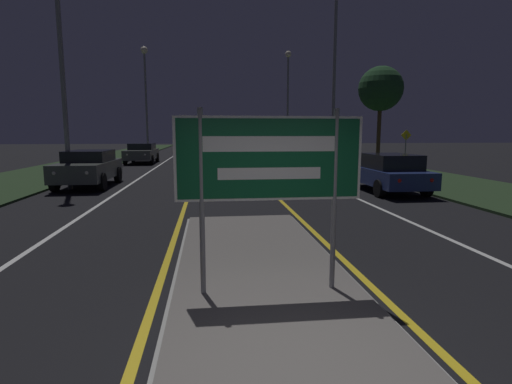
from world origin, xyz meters
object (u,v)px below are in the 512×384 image
(car_receding_0, at_px, (388,172))
(car_receding_1, at_px, (313,154))
(warning_sign, at_px, (406,146))
(streetlight_left_near, at_px, (60,32))
(streetlight_left_far, at_px, (145,81))
(car_approaching_0, at_px, (89,167))
(streetlight_right_near, at_px, (335,52))
(streetlight_right_far, at_px, (288,86))
(highway_sign, at_px, (269,165))
(car_approaching_1, at_px, (142,153))

(car_receding_0, distance_m, car_receding_1, 11.52)
(car_receding_0, relative_size, warning_sign, 1.90)
(streetlight_left_near, relative_size, streetlight_left_far, 0.99)
(car_receding_1, distance_m, car_approaching_0, 14.63)
(streetlight_right_near, relative_size, streetlight_right_far, 1.11)
(highway_sign, relative_size, streetlight_right_near, 0.23)
(highway_sign, distance_m, car_approaching_1, 25.69)
(streetlight_right_near, bearing_deg, highway_sign, -109.82)
(car_receding_1, relative_size, car_approaching_1, 0.99)
(car_approaching_1, bearing_deg, car_receding_1, -20.30)
(streetlight_left_near, bearing_deg, highway_sign, -60.95)
(highway_sign, distance_m, car_approaching_0, 13.35)
(highway_sign, bearing_deg, streetlight_left_near, 119.05)
(streetlight_right_far, bearing_deg, streetlight_right_near, -90.29)
(streetlight_left_far, relative_size, car_approaching_0, 2.20)
(car_receding_1, xyz_separation_m, car_approaching_0, (-11.77, -8.68, 0.01))
(streetlight_left_near, bearing_deg, streetlight_right_far, 58.30)
(warning_sign, bearing_deg, car_approaching_1, 150.79)
(streetlight_left_far, bearing_deg, car_approaching_1, -85.25)
(streetlight_left_far, xyz_separation_m, streetlight_right_near, (12.71, -14.13, 0.02))
(streetlight_right_far, xyz_separation_m, car_receding_1, (-0.48, -11.28, -5.64))
(highway_sign, bearing_deg, streetlight_left_far, 101.09)
(streetlight_right_far, bearing_deg, highway_sign, -101.51)
(streetlight_left_near, bearing_deg, warning_sign, 16.64)
(car_receding_0, relative_size, car_receding_1, 0.92)
(streetlight_left_far, relative_size, warning_sign, 4.20)
(streetlight_right_near, bearing_deg, streetlight_left_far, 131.97)
(highway_sign, xyz_separation_m, warning_sign, (10.14, 16.19, -0.33))
(car_receding_0, distance_m, car_approaching_1, 19.64)
(streetlight_right_far, relative_size, car_approaching_0, 2.18)
(car_approaching_1, bearing_deg, streetlight_right_far, 29.63)
(streetlight_right_far, bearing_deg, warning_sign, -77.08)
(streetlight_right_near, relative_size, car_approaching_0, 2.41)
(car_approaching_1, bearing_deg, warning_sign, -29.21)
(streetlight_left_far, height_order, car_approaching_1, streetlight_left_far)
(highway_sign, bearing_deg, car_approaching_1, 102.81)
(highway_sign, distance_m, streetlight_left_far, 32.98)
(car_receding_0, bearing_deg, car_approaching_0, 166.28)
(car_approaching_0, relative_size, car_approaching_1, 0.91)
(warning_sign, bearing_deg, streetlight_right_far, 102.92)
(streetlight_right_near, distance_m, warning_sign, 6.66)
(highway_sign, xyz_separation_m, streetlight_right_near, (6.44, 17.87, 4.95))
(streetlight_left_far, bearing_deg, streetlight_left_near, -89.99)
(car_receding_1, bearing_deg, streetlight_right_far, 87.58)
(streetlight_right_far, xyz_separation_m, warning_sign, (3.62, -15.79, -4.97))
(streetlight_right_near, xyz_separation_m, car_approaching_1, (-12.13, 7.17, -5.98))
(car_receding_0, height_order, car_approaching_1, car_approaching_1)
(car_receding_1, height_order, warning_sign, warning_sign)
(streetlight_right_far, bearing_deg, car_approaching_0, -121.54)
(car_approaching_1, bearing_deg, streetlight_left_near, -92.40)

